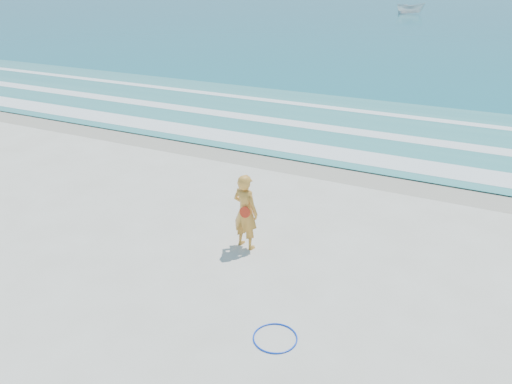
% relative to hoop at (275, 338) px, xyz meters
% --- Properties ---
extents(ground, '(400.00, 400.00, 0.00)m').
position_rel_hoop_xyz_m(ground, '(-2.87, -0.18, -0.02)').
color(ground, silver).
rests_on(ground, ground).
extents(wet_sand, '(400.00, 2.40, 0.00)m').
position_rel_hoop_xyz_m(wet_sand, '(-2.87, 8.82, -0.01)').
color(wet_sand, '#B2A893').
rests_on(wet_sand, ground).
extents(ocean, '(400.00, 190.00, 0.04)m').
position_rel_hoop_xyz_m(ocean, '(-2.87, 104.82, 0.00)').
color(ocean, '#19727F').
rests_on(ocean, ground).
extents(shallow, '(400.00, 10.00, 0.01)m').
position_rel_hoop_xyz_m(shallow, '(-2.87, 13.82, 0.03)').
color(shallow, '#59B7AD').
rests_on(shallow, ocean).
extents(foam_near, '(400.00, 1.40, 0.01)m').
position_rel_hoop_xyz_m(foam_near, '(-2.87, 10.12, 0.04)').
color(foam_near, white).
rests_on(foam_near, shallow).
extents(foam_mid, '(400.00, 0.90, 0.01)m').
position_rel_hoop_xyz_m(foam_mid, '(-2.87, 13.02, 0.04)').
color(foam_mid, white).
rests_on(foam_mid, shallow).
extents(foam_far, '(400.00, 0.60, 0.01)m').
position_rel_hoop_xyz_m(foam_far, '(-2.87, 16.32, 0.04)').
color(foam_far, white).
rests_on(foam_far, shallow).
extents(hoop, '(0.93, 0.93, 0.03)m').
position_rel_hoop_xyz_m(hoop, '(0.00, 0.00, 0.00)').
color(hoop, '#0B38CD').
rests_on(hoop, ground).
extents(boat, '(4.20, 2.71, 1.52)m').
position_rel_hoop_xyz_m(boat, '(-10.94, 72.92, 0.78)').
color(boat, silver).
rests_on(boat, ocean).
extents(woman, '(0.78, 0.60, 1.91)m').
position_rel_hoop_xyz_m(woman, '(-2.04, 2.76, 0.94)').
color(woman, orange).
rests_on(woman, ground).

